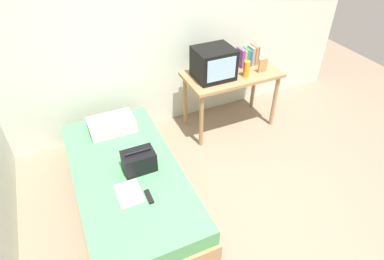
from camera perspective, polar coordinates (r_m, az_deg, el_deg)
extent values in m
plane|color=#84705B|center=(3.28, 8.88, -16.42)|extent=(8.00, 8.00, 0.00)
cube|color=silver|center=(3.96, -5.18, 17.88)|extent=(5.20, 0.10, 2.60)
cube|color=#9E754C|center=(3.40, -10.71, -10.49)|extent=(1.00, 2.00, 0.27)
cube|color=#4C935B|center=(3.24, -11.16, -7.88)|extent=(0.97, 1.94, 0.17)
cube|color=#9E754C|center=(4.05, 6.96, 9.56)|extent=(1.16, 0.60, 0.04)
cylinder|color=#9E754C|center=(3.86, 1.63, 1.58)|extent=(0.05, 0.05, 0.72)
cylinder|color=#9E754C|center=(4.34, 14.14, 4.88)|extent=(0.05, 0.05, 0.72)
cylinder|color=#9E754C|center=(4.22, -1.21, 5.09)|extent=(0.05, 0.05, 0.72)
cylinder|color=#9E754C|center=(4.67, 10.71, 7.85)|extent=(0.05, 0.05, 0.72)
cube|color=black|center=(3.85, 3.76, 11.51)|extent=(0.44, 0.38, 0.36)
cube|color=#8CB2E0|center=(3.69, 5.17, 10.41)|extent=(0.35, 0.01, 0.26)
cylinder|color=orange|center=(3.95, 9.44, 10.43)|extent=(0.07, 0.07, 0.19)
cube|color=#7A3D89|center=(4.18, 8.41, 12.37)|extent=(0.04, 0.16, 0.23)
cube|color=gray|center=(4.20, 8.85, 12.35)|extent=(0.03, 0.15, 0.21)
cube|color=#337F47|center=(4.21, 9.31, 12.49)|extent=(0.04, 0.14, 0.22)
cube|color=#2D5699|center=(4.24, 9.75, 12.41)|extent=(0.03, 0.15, 0.20)
cube|color=gray|center=(4.25, 10.22, 12.67)|extent=(0.04, 0.14, 0.23)
cube|color=#CC7233|center=(4.27, 10.67, 12.82)|extent=(0.03, 0.16, 0.24)
cube|color=#2D5699|center=(4.29, 10.99, 12.82)|extent=(0.02, 0.14, 0.23)
cube|color=#B27F4C|center=(4.09, 12.19, 10.93)|extent=(0.11, 0.02, 0.17)
cube|color=silver|center=(3.67, -13.76, 0.92)|extent=(0.49, 0.34, 0.12)
cube|color=black|center=(3.10, -9.21, -5.34)|extent=(0.30, 0.20, 0.20)
cylinder|color=black|center=(3.03, -9.43, -3.75)|extent=(0.24, 0.02, 0.02)
cube|color=white|center=(2.97, -10.84, -10.73)|extent=(0.21, 0.29, 0.01)
cube|color=black|center=(2.91, -7.49, -11.41)|extent=(0.04, 0.16, 0.02)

